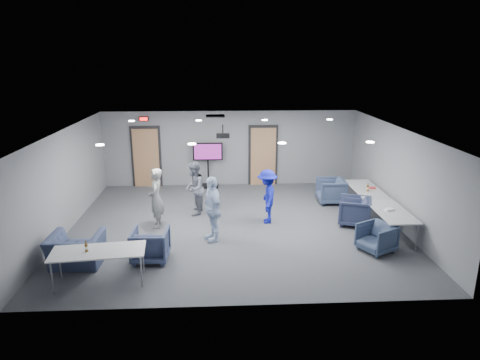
{
  "coord_description": "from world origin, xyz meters",
  "views": [
    {
      "loc": [
        -0.42,
        -11.11,
        4.54
      ],
      "look_at": [
        0.18,
        0.41,
        1.2
      ],
      "focal_mm": 32.0,
      "sensor_mm": 36.0,
      "label": 1
    }
  ],
  "objects_px": {
    "person_d": "(267,196)",
    "bottle_front": "(86,248)",
    "chair_right_c": "(376,238)",
    "chair_right_b": "(354,211)",
    "bottle_right": "(368,188)",
    "table_right_b": "(390,211)",
    "person_c": "(212,209)",
    "chair_front_b": "(76,250)",
    "table_right_a": "(366,190)",
    "chair_right_a": "(331,191)",
    "chair_front_a": "(150,245)",
    "person_a": "(156,198)",
    "tv_stand": "(208,162)",
    "person_b": "(194,188)",
    "projector": "(223,135)",
    "table_front_left": "(98,253)"
  },
  "relations": [
    {
      "from": "person_d",
      "to": "chair_right_a",
      "type": "relative_size",
      "value": 1.77
    },
    {
      "from": "person_a",
      "to": "chair_front_a",
      "type": "height_order",
      "value": "person_a"
    },
    {
      "from": "chair_right_c",
      "to": "bottle_front",
      "type": "height_order",
      "value": "bottle_front"
    },
    {
      "from": "projector",
      "to": "chair_right_a",
      "type": "bearing_deg",
      "value": 13.14
    },
    {
      "from": "chair_right_a",
      "to": "chair_right_b",
      "type": "distance_m",
      "value": 1.88
    },
    {
      "from": "person_a",
      "to": "chair_right_c",
      "type": "distance_m",
      "value": 5.81
    },
    {
      "from": "person_d",
      "to": "chair_right_b",
      "type": "height_order",
      "value": "person_d"
    },
    {
      "from": "person_d",
      "to": "table_right_a",
      "type": "xyz_separation_m",
      "value": [
        3.07,
        0.74,
        -0.08
      ]
    },
    {
      "from": "table_front_left",
      "to": "tv_stand",
      "type": "distance_m",
      "value": 7.07
    },
    {
      "from": "person_a",
      "to": "chair_right_a",
      "type": "xyz_separation_m",
      "value": [
        5.31,
        1.76,
        -0.43
      ]
    },
    {
      "from": "person_b",
      "to": "bottle_front",
      "type": "bearing_deg",
      "value": -18.37
    },
    {
      "from": "person_b",
      "to": "tv_stand",
      "type": "distance_m",
      "value": 2.8
    },
    {
      "from": "chair_right_a",
      "to": "tv_stand",
      "type": "xyz_separation_m",
      "value": [
        -3.97,
        1.95,
        0.52
      ]
    },
    {
      "from": "person_b",
      "to": "chair_right_a",
      "type": "relative_size",
      "value": 1.85
    },
    {
      "from": "person_d",
      "to": "bottle_front",
      "type": "relative_size",
      "value": 6.28
    },
    {
      "from": "chair_right_c",
      "to": "table_right_b",
      "type": "relative_size",
      "value": 0.39
    },
    {
      "from": "person_d",
      "to": "chair_front_a",
      "type": "relative_size",
      "value": 1.83
    },
    {
      "from": "table_right_b",
      "to": "projector",
      "type": "xyz_separation_m",
      "value": [
        -4.29,
        1.85,
        1.71
      ]
    },
    {
      "from": "chair_right_c",
      "to": "bottle_right",
      "type": "height_order",
      "value": "bottle_right"
    },
    {
      "from": "person_b",
      "to": "person_c",
      "type": "height_order",
      "value": "person_c"
    },
    {
      "from": "person_b",
      "to": "table_front_left",
      "type": "distance_m",
      "value": 4.34
    },
    {
      "from": "chair_right_a",
      "to": "projector",
      "type": "relative_size",
      "value": 2.28
    },
    {
      "from": "person_c",
      "to": "bottle_right",
      "type": "height_order",
      "value": "person_c"
    },
    {
      "from": "table_right_a",
      "to": "chair_front_b",
      "type": "bearing_deg",
      "value": 112.24
    },
    {
      "from": "table_right_a",
      "to": "chair_right_a",
      "type": "bearing_deg",
      "value": 44.6
    },
    {
      "from": "person_a",
      "to": "tv_stand",
      "type": "relative_size",
      "value": 1.02
    },
    {
      "from": "person_c",
      "to": "chair_front_a",
      "type": "xyz_separation_m",
      "value": [
        -1.42,
        -1.07,
        -0.47
      ]
    },
    {
      "from": "person_d",
      "to": "chair_right_a",
      "type": "height_order",
      "value": "person_d"
    },
    {
      "from": "chair_right_b",
      "to": "chair_front_a",
      "type": "xyz_separation_m",
      "value": [
        -5.36,
        -1.92,
        -0.01
      ]
    },
    {
      "from": "table_right_a",
      "to": "table_front_left",
      "type": "distance_m",
      "value": 7.95
    },
    {
      "from": "chair_right_b",
      "to": "table_right_b",
      "type": "distance_m",
      "value": 1.13
    },
    {
      "from": "person_d",
      "to": "chair_front_b",
      "type": "distance_m",
      "value": 5.16
    },
    {
      "from": "chair_front_b",
      "to": "table_right_b",
      "type": "relative_size",
      "value": 0.58
    },
    {
      "from": "person_a",
      "to": "chair_right_b",
      "type": "height_order",
      "value": "person_a"
    },
    {
      "from": "bottle_front",
      "to": "person_c",
      "type": "bearing_deg",
      "value": 39.72
    },
    {
      "from": "chair_front_b",
      "to": "person_d",
      "type": "bearing_deg",
      "value": -150.57
    },
    {
      "from": "chair_right_c",
      "to": "tv_stand",
      "type": "bearing_deg",
      "value": -171.95
    },
    {
      "from": "person_c",
      "to": "bottle_front",
      "type": "bearing_deg",
      "value": -70.68
    },
    {
      "from": "chair_front_b",
      "to": "person_b",
      "type": "bearing_deg",
      "value": -126.44
    },
    {
      "from": "person_a",
      "to": "bottle_front",
      "type": "bearing_deg",
      "value": -19.14
    },
    {
      "from": "bottle_front",
      "to": "chair_right_b",
      "type": "bearing_deg",
      "value": 24.56
    },
    {
      "from": "bottle_right",
      "to": "person_c",
      "type": "bearing_deg",
      "value": -160.67
    },
    {
      "from": "person_c",
      "to": "chair_front_b",
      "type": "xyz_separation_m",
      "value": [
        -3.04,
        -1.24,
        -0.48
      ]
    },
    {
      "from": "chair_right_c",
      "to": "chair_front_b",
      "type": "bearing_deg",
      "value": -115.72
    },
    {
      "from": "table_right_a",
      "to": "bottle_front",
      "type": "height_order",
      "value": "bottle_front"
    },
    {
      "from": "chair_right_a",
      "to": "chair_right_c",
      "type": "xyz_separation_m",
      "value": [
        0.18,
        -3.6,
        -0.05
      ]
    },
    {
      "from": "chair_front_a",
      "to": "projector",
      "type": "distance_m",
      "value": 3.93
    },
    {
      "from": "chair_right_c",
      "to": "bottle_right",
      "type": "distance_m",
      "value": 2.58
    },
    {
      "from": "table_right_b",
      "to": "bottle_front",
      "type": "distance_m",
      "value": 7.42
    },
    {
      "from": "bottle_front",
      "to": "tv_stand",
      "type": "relative_size",
      "value": 0.15
    }
  ]
}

